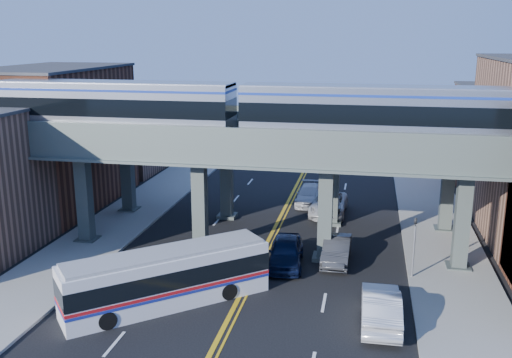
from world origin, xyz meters
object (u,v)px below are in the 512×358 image
transit_bus (167,278)px  car_lane_a (286,252)px  traffic_signal (414,241)px  stop_sign (249,258)px  transit_train (372,113)px  car_lane_d (309,195)px  car_lane_b (337,250)px  car_lane_c (328,204)px  car_parked_curb (381,307)px

transit_bus → car_lane_a: size_ratio=1.94×
traffic_signal → car_lane_a: (-7.40, 0.60, -1.44)m
stop_sign → traffic_signal: (8.90, 3.00, 0.54)m
transit_train → traffic_signal: size_ratio=11.49×
transit_bus → car_lane_d: (5.28, 19.69, -0.69)m
car_lane_b → car_lane_c: bearing=98.2°
transit_train → transit_bus: size_ratio=4.83×
car_lane_b → car_lane_d: 12.59m
transit_train → car_lane_c: bearing=107.6°
car_lane_b → transit_train: bearing=10.2°
stop_sign → car_parked_curb: bearing=-20.6°
transit_bus → car_lane_b: size_ratio=2.09×
traffic_signal → car_parked_curb: 6.12m
car_lane_a → car_parked_curb: 8.37m
transit_bus → car_lane_a: bearing=9.6°
transit_train → car_lane_b: bearing=-170.7°
stop_sign → car_lane_b: stop_sign is taller
transit_train → car_parked_curb: size_ratio=8.99×
traffic_signal → car_lane_c: 12.73m
transit_train → car_parked_curb: bearing=-83.7°
stop_sign → car_lane_c: size_ratio=0.46×
transit_train → car_lane_d: bearing=111.5°
traffic_signal → transit_bus: traffic_signal is taller
stop_sign → car_lane_c: (3.27, 14.32, -0.96)m
car_lane_c → car_parked_curb: 17.39m
car_lane_a → car_lane_b: 3.19m
traffic_signal → car_lane_c: size_ratio=0.72×
car_lane_c → car_parked_curb: (3.79, -16.97, 0.07)m
transit_train → car_parked_curb: (0.84, -7.66, -8.40)m
stop_sign → transit_bus: size_ratio=0.27×
transit_train → car_lane_c: (-2.95, 9.32, -8.47)m
transit_bus → car_lane_a: 8.27m
car_lane_b → transit_bus: bearing=-137.0°
car_lane_c → car_lane_b: bearing=-80.9°
stop_sign → transit_bus: 4.68m
transit_train → stop_sign: bearing=-141.2°
traffic_signal → car_lane_d: 15.87m
stop_sign → car_lane_c: stop_sign is taller
car_lane_b → traffic_signal: bearing=-20.3°
car_lane_c → traffic_signal: bearing=-61.7°
transit_train → transit_bus: (-9.99, -7.74, -7.83)m
transit_train → traffic_signal: bearing=-36.7°
transit_train → stop_sign: transit_train is taller
transit_bus → car_lane_d: size_ratio=1.92×
car_lane_d → car_lane_b: bearing=-77.2°
car_lane_d → transit_train: bearing=-69.4°
stop_sign → car_lane_b: bearing=46.4°
stop_sign → car_lane_a: 4.00m
stop_sign → car_parked_curb: stop_sign is taller
traffic_signal → car_lane_a: size_ratio=0.82×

